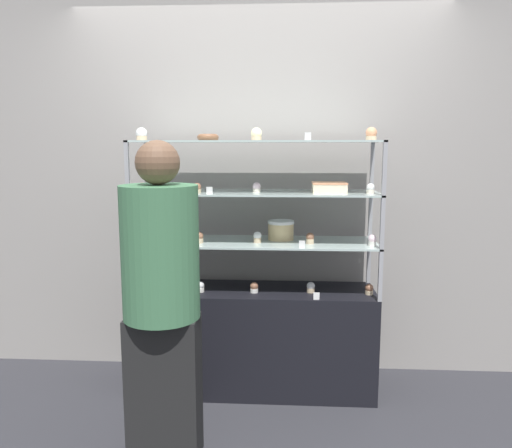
# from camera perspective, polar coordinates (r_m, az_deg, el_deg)

# --- Properties ---
(ground_plane) EXTENTS (20.00, 20.00, 0.00)m
(ground_plane) POSITION_cam_1_polar(r_m,az_deg,el_deg) (3.47, 0.00, -18.17)
(ground_plane) COLOR #2D2D33
(back_wall) EXTENTS (8.00, 0.05, 2.60)m
(back_wall) POSITION_cam_1_polar(r_m,az_deg,el_deg) (3.47, 0.37, 4.29)
(back_wall) COLOR gray
(back_wall) RESTS_ON ground_plane
(display_base) EXTENTS (1.51, 0.44, 0.67)m
(display_base) POSITION_cam_1_polar(r_m,az_deg,el_deg) (3.33, 0.00, -13.01)
(display_base) COLOR black
(display_base) RESTS_ON ground_plane
(display_riser_lower) EXTENTS (1.51, 0.44, 0.31)m
(display_riser_lower) POSITION_cam_1_polar(r_m,az_deg,el_deg) (3.15, 0.00, -2.31)
(display_riser_lower) COLOR #99999E
(display_riser_lower) RESTS_ON display_base
(display_riser_middle) EXTENTS (1.51, 0.44, 0.31)m
(display_riser_middle) POSITION_cam_1_polar(r_m,az_deg,el_deg) (3.11, 0.00, 3.38)
(display_riser_middle) COLOR #99999E
(display_riser_middle) RESTS_ON display_riser_lower
(display_riser_upper) EXTENTS (1.51, 0.44, 0.31)m
(display_riser_upper) POSITION_cam_1_polar(r_m,az_deg,el_deg) (3.09, 0.00, 9.17)
(display_riser_upper) COLOR #99999E
(display_riser_upper) RESTS_ON display_riser_middle
(layer_cake_centerpiece) EXTENTS (0.17, 0.17, 0.12)m
(layer_cake_centerpiece) POSITION_cam_1_polar(r_m,az_deg,el_deg) (3.20, 2.86, -0.69)
(layer_cake_centerpiece) COLOR #DBBC84
(layer_cake_centerpiece) RESTS_ON display_riser_lower
(sheet_cake_frosted) EXTENTS (0.21, 0.18, 0.06)m
(sheet_cake_frosted) POSITION_cam_1_polar(r_m,az_deg,el_deg) (3.07, 8.37, 4.16)
(sheet_cake_frosted) COLOR beige
(sheet_cake_frosted) RESTS_ON display_riser_middle
(cupcake_0) EXTENTS (0.05, 0.05, 0.07)m
(cupcake_0) POSITION_cam_1_polar(r_m,az_deg,el_deg) (3.22, -12.98, -7.08)
(cupcake_0) COLOR #CCB28C
(cupcake_0) RESTS_ON display_base
(cupcake_1) EXTENTS (0.05, 0.05, 0.07)m
(cupcake_1) POSITION_cam_1_polar(r_m,az_deg,el_deg) (3.18, -6.38, -7.15)
(cupcake_1) COLOR white
(cupcake_1) RESTS_ON display_base
(cupcake_2) EXTENTS (0.05, 0.05, 0.07)m
(cupcake_2) POSITION_cam_1_polar(r_m,az_deg,el_deg) (3.14, -0.21, -7.27)
(cupcake_2) COLOR white
(cupcake_2) RESTS_ON display_base
(cupcake_3) EXTENTS (0.05, 0.05, 0.07)m
(cupcake_3) POSITION_cam_1_polar(r_m,az_deg,el_deg) (3.16, 6.28, -7.21)
(cupcake_3) COLOR #CCB28C
(cupcake_3) RESTS_ON display_base
(cupcake_4) EXTENTS (0.05, 0.05, 0.07)m
(cupcake_4) POSITION_cam_1_polar(r_m,az_deg,el_deg) (3.18, 12.80, -7.29)
(cupcake_4) COLOR #CCB28C
(cupcake_4) RESTS_ON display_base
(price_tag_0) EXTENTS (0.04, 0.00, 0.04)m
(price_tag_0) POSITION_cam_1_polar(r_m,az_deg,el_deg) (3.02, 6.92, -8.18)
(price_tag_0) COLOR white
(price_tag_0) RESTS_ON display_base
(cupcake_5) EXTENTS (0.05, 0.05, 0.07)m
(cupcake_5) POSITION_cam_1_polar(r_m,az_deg,el_deg) (3.18, -12.84, -1.47)
(cupcake_5) COLOR beige
(cupcake_5) RESTS_ON display_riser_lower
(cupcake_6) EXTENTS (0.05, 0.05, 0.07)m
(cupcake_6) POSITION_cam_1_polar(r_m,az_deg,el_deg) (3.10, -6.48, -1.55)
(cupcake_6) COLOR #CCB28C
(cupcake_6) RESTS_ON display_riser_lower
(cupcake_7) EXTENTS (0.05, 0.05, 0.07)m
(cupcake_7) POSITION_cam_1_polar(r_m,az_deg,el_deg) (3.10, 0.16, -1.52)
(cupcake_7) COLOR #CCB28C
(cupcake_7) RESTS_ON display_riser_lower
(cupcake_8) EXTENTS (0.05, 0.05, 0.07)m
(cupcake_8) POSITION_cam_1_polar(r_m,az_deg,el_deg) (3.08, 6.20, -1.63)
(cupcake_8) COLOR #CCB28C
(cupcake_8) RESTS_ON display_riser_lower
(cupcake_9) EXTENTS (0.05, 0.05, 0.07)m
(cupcake_9) POSITION_cam_1_polar(r_m,az_deg,el_deg) (3.07, 13.14, -1.84)
(cupcake_9) COLOR white
(cupcake_9) RESTS_ON display_riser_lower
(price_tag_1) EXTENTS (0.04, 0.00, 0.04)m
(price_tag_1) POSITION_cam_1_polar(r_m,az_deg,el_deg) (2.94, 5.28, -2.33)
(price_tag_1) COLOR white
(price_tag_1) RESTS_ON display_riser_lower
(cupcake_10) EXTENTS (0.05, 0.05, 0.06)m
(cupcake_10) POSITION_cam_1_polar(r_m,az_deg,el_deg) (3.12, -12.92, 4.06)
(cupcake_10) COLOR #CCB28C
(cupcake_10) RESTS_ON display_riser_middle
(cupcake_11) EXTENTS (0.05, 0.05, 0.06)m
(cupcake_11) POSITION_cam_1_polar(r_m,az_deg,el_deg) (3.04, -6.74, 4.10)
(cupcake_11) COLOR #CCB28C
(cupcake_11) RESTS_ON display_riser_middle
(cupcake_12) EXTENTS (0.05, 0.05, 0.06)m
(cupcake_12) POSITION_cam_1_polar(r_m,az_deg,el_deg) (3.06, 0.07, 4.19)
(cupcake_12) COLOR beige
(cupcake_12) RESTS_ON display_riser_middle
(cupcake_13) EXTENTS (0.05, 0.05, 0.06)m
(cupcake_13) POSITION_cam_1_polar(r_m,az_deg,el_deg) (3.05, 12.95, 3.95)
(cupcake_13) COLOR beige
(cupcake_13) RESTS_ON display_riser_middle
(price_tag_2) EXTENTS (0.04, 0.00, 0.04)m
(price_tag_2) POSITION_cam_1_polar(r_m,az_deg,el_deg) (2.93, -5.34, 3.82)
(price_tag_2) COLOR white
(price_tag_2) RESTS_ON display_riser_middle
(cupcake_14) EXTENTS (0.07, 0.07, 0.08)m
(cupcake_14) POSITION_cam_1_polar(r_m,az_deg,el_deg) (3.12, -12.94, 9.95)
(cupcake_14) COLOR #CCB28C
(cupcake_14) RESTS_ON display_riser_upper
(cupcake_15) EXTENTS (0.07, 0.07, 0.08)m
(cupcake_15) POSITION_cam_1_polar(r_m,az_deg,el_deg) (3.05, 0.05, 10.20)
(cupcake_15) COLOR #CCB28C
(cupcake_15) RESTS_ON display_riser_upper
(cupcake_16) EXTENTS (0.07, 0.07, 0.08)m
(cupcake_16) POSITION_cam_1_polar(r_m,az_deg,el_deg) (3.05, 13.04, 9.98)
(cupcake_16) COLOR #CCB28C
(cupcake_16) RESTS_ON display_riser_upper
(price_tag_3) EXTENTS (0.04, 0.00, 0.04)m
(price_tag_3) POSITION_cam_1_polar(r_m,az_deg,el_deg) (2.89, 5.95, 9.96)
(price_tag_3) COLOR white
(price_tag_3) RESTS_ON display_riser_upper
(donut_glazed) EXTENTS (0.13, 0.13, 0.04)m
(donut_glazed) POSITION_cam_1_polar(r_m,az_deg,el_deg) (3.13, -5.50, 9.84)
(donut_glazed) COLOR brown
(donut_glazed) RESTS_ON display_riser_upper
(customer_figure) EXTENTS (0.37, 0.37, 1.60)m
(customer_figure) POSITION_cam_1_polar(r_m,az_deg,el_deg) (2.50, -10.75, -7.96)
(customer_figure) COLOR black
(customer_figure) RESTS_ON ground_plane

